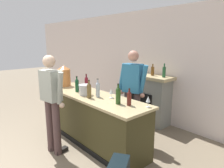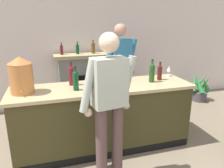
# 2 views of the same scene
# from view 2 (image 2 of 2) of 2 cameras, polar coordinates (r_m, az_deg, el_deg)

# --- Properties ---
(wall_back_panel) EXTENTS (12.00, 0.07, 2.75)m
(wall_back_panel) POSITION_cam_2_polar(r_m,az_deg,el_deg) (4.84, -10.53, 10.29)
(wall_back_panel) COLOR silver
(wall_back_panel) RESTS_ON ground_plane
(bar_counter) EXTENTS (2.59, 0.74, 0.97)m
(bar_counter) POSITION_cam_2_polar(r_m,az_deg,el_deg) (3.29, -2.14, -8.58)
(bar_counter) COLOR #3A3419
(bar_counter) RESTS_ON ground_plane
(fireplace_stone) EXTENTS (1.32, 0.52, 1.50)m
(fireplace_stone) POSITION_cam_2_polar(r_m,az_deg,el_deg) (4.76, -6.63, 0.95)
(fireplace_stone) COLOR gray
(fireplace_stone) RESTS_ON ground_plane
(potted_plant_corner) EXTENTS (0.51, 0.49, 0.69)m
(potted_plant_corner) POSITION_cam_2_polar(r_m,az_deg,el_deg) (5.60, 21.97, -1.22)
(potted_plant_corner) COLOR #484149
(potted_plant_corner) RESTS_ON ground_plane
(person_customer) EXTENTS (0.65, 0.35, 1.77)m
(person_customer) POSITION_cam_2_polar(r_m,az_deg,el_deg) (2.39, -0.75, -5.73)
(person_customer) COLOR #523B3A
(person_customer) RESTS_ON ground_plane
(person_bartender) EXTENTS (0.64, 0.37, 1.82)m
(person_bartender) POSITION_cam_2_polar(r_m,az_deg,el_deg) (3.83, 2.12, 3.40)
(person_bartender) COLOR #49393C
(person_bartender) RESTS_ON ground_plane
(copper_dispenser) EXTENTS (0.30, 0.33, 0.47)m
(copper_dispenser) POSITION_cam_2_polar(r_m,az_deg,el_deg) (2.98, -22.68, 2.17)
(copper_dispenser) COLOR #B96F38
(copper_dispenser) RESTS_ON bar_counter
(ice_bucket_steel) EXTENTS (0.24, 0.24, 0.20)m
(ice_bucket_steel) POSITION_cam_2_polar(r_m,az_deg,el_deg) (2.97, -3.59, 0.69)
(ice_bucket_steel) COLOR silver
(ice_bucket_steel) RESTS_ON bar_counter
(wine_bottle_port_short) EXTENTS (0.08, 0.08, 0.34)m
(wine_bottle_port_short) POSITION_cam_2_polar(r_m,az_deg,el_deg) (2.96, 1.15, 1.65)
(wine_bottle_port_short) COLOR brown
(wine_bottle_port_short) RESTS_ON bar_counter
(wine_bottle_riesling_slim) EXTENTS (0.08, 0.08, 0.34)m
(wine_bottle_riesling_slim) POSITION_cam_2_polar(r_m,az_deg,el_deg) (3.32, 10.40, 3.11)
(wine_bottle_riesling_slim) COLOR #214219
(wine_bottle_riesling_slim) RESTS_ON bar_counter
(wine_bottle_rose_blush) EXTENTS (0.07, 0.07, 0.35)m
(wine_bottle_rose_blush) POSITION_cam_2_polar(r_m,az_deg,el_deg) (3.12, 1.26, 2.48)
(wine_bottle_rose_blush) COLOR #9DABBA
(wine_bottle_rose_blush) RESTS_ON bar_counter
(wine_bottle_chardonnay_pale) EXTENTS (0.08, 0.08, 0.34)m
(wine_bottle_chardonnay_pale) POSITION_cam_2_polar(r_m,az_deg,el_deg) (3.16, -10.58, 2.37)
(wine_bottle_chardonnay_pale) COLOR maroon
(wine_bottle_chardonnay_pale) RESTS_ON bar_counter
(wine_bottle_cabernet_heavy) EXTENTS (0.07, 0.07, 0.29)m
(wine_bottle_cabernet_heavy) POSITION_cam_2_polar(r_m,az_deg,el_deg) (3.48, 12.36, 3.15)
(wine_bottle_cabernet_heavy) COLOR #4A1814
(wine_bottle_cabernet_heavy) RESTS_ON bar_counter
(wine_bottle_merlot_tall) EXTENTS (0.08, 0.08, 0.32)m
(wine_bottle_merlot_tall) POSITION_cam_2_polar(r_m,az_deg,el_deg) (2.93, -9.47, 1.12)
(wine_bottle_merlot_tall) COLOR #113F21
(wine_bottle_merlot_tall) RESTS_ON bar_counter
(wine_glass_back_row) EXTENTS (0.07, 0.07, 0.18)m
(wine_glass_back_row) POSITION_cam_2_polar(r_m,az_deg,el_deg) (3.74, 14.64, 3.83)
(wine_glass_back_row) COLOR silver
(wine_glass_back_row) RESTS_ON bar_counter
(wine_glass_front_left) EXTENTS (0.07, 0.07, 0.17)m
(wine_glass_front_left) POSITION_cam_2_polar(r_m,az_deg,el_deg) (3.33, 3.86, 2.72)
(wine_glass_front_left) COLOR silver
(wine_glass_front_left) RESTS_ON bar_counter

